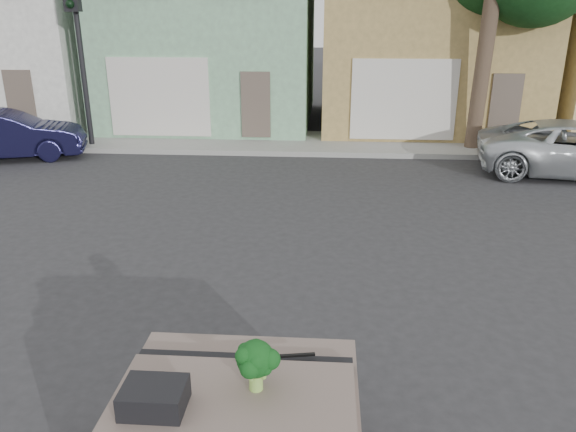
# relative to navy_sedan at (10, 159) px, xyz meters

# --- Properties ---
(ground_plane) EXTENTS (120.00, 120.00, 0.00)m
(ground_plane) POSITION_rel_navy_sedan_xyz_m (8.34, -8.18, 0.00)
(ground_plane) COLOR #303033
(ground_plane) RESTS_ON ground
(sidewalk) EXTENTS (40.00, 3.00, 0.15)m
(sidewalk) POSITION_rel_navy_sedan_xyz_m (8.34, 2.32, 0.07)
(sidewalk) COLOR gray
(sidewalk) RESTS_ON ground
(townhouse_white) EXTENTS (7.20, 8.20, 7.55)m
(townhouse_white) POSITION_rel_navy_sedan_xyz_m (-2.66, 6.32, 3.77)
(townhouse_white) COLOR silver
(townhouse_white) RESTS_ON ground
(townhouse_mint) EXTENTS (7.20, 8.20, 7.55)m
(townhouse_mint) POSITION_rel_navy_sedan_xyz_m (4.84, 6.32, 3.77)
(townhouse_mint) COLOR #7EAF89
(townhouse_mint) RESTS_ON ground
(townhouse_tan) EXTENTS (7.20, 8.20, 7.55)m
(townhouse_tan) POSITION_rel_navy_sedan_xyz_m (12.34, 6.32, 3.77)
(townhouse_tan) COLOR #A68A4E
(townhouse_tan) RESTS_ON ground
(navy_sedan) EXTENTS (4.40, 2.64, 1.37)m
(navy_sedan) POSITION_rel_navy_sedan_xyz_m (0.00, 0.00, 0.00)
(navy_sedan) COLOR #141334
(navy_sedan) RESTS_ON ground
(silver_pickup) EXTENTS (5.26, 3.09, 1.38)m
(silver_pickup) POSITION_rel_navy_sedan_xyz_m (15.40, -0.62, 0.00)
(silver_pickup) COLOR silver
(silver_pickup) RESTS_ON ground
(traffic_signal) EXTENTS (0.40, 0.40, 5.10)m
(traffic_signal) POSITION_rel_navy_sedan_xyz_m (1.84, 1.32, 2.55)
(traffic_signal) COLOR black
(traffic_signal) RESTS_ON ground
(tree_near) EXTENTS (4.40, 4.00, 8.50)m
(tree_near) POSITION_rel_navy_sedan_xyz_m (13.34, 1.62, 4.25)
(tree_near) COLOR #123815
(tree_near) RESTS_ON ground
(instrument_hump) EXTENTS (0.48, 0.38, 0.20)m
(instrument_hump) POSITION_rel_navy_sedan_xyz_m (7.76, -11.53, 1.22)
(instrument_hump) COLOR black
(instrument_hump) RESTS_ON car_dashboard
(wiper_arm) EXTENTS (0.69, 0.15, 0.02)m
(wiper_arm) POSITION_rel_navy_sedan_xyz_m (8.62, -10.80, 1.13)
(wiper_arm) COLOR black
(wiper_arm) RESTS_ON car_dashboard
(broccoli) EXTENTS (0.50, 0.50, 0.45)m
(broccoli) POSITION_rel_navy_sedan_xyz_m (8.50, -11.24, 1.34)
(broccoli) COLOR #0E3911
(broccoli) RESTS_ON car_dashboard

